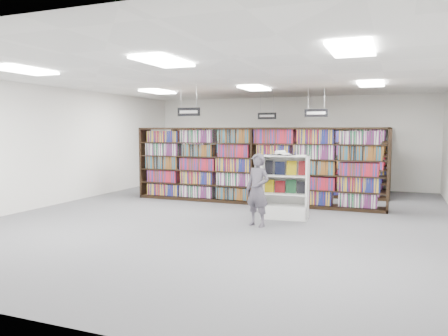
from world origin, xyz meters
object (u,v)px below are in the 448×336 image
(endcap_display, at_px, (285,197))
(bookshelf_row_near, at_px, (254,166))
(open_book, at_px, (281,154))
(shopper, at_px, (258,190))

(endcap_display, bearing_deg, bookshelf_row_near, 123.12)
(open_book, relative_size, shopper, 0.43)
(shopper, bearing_deg, endcap_display, 91.48)
(endcap_display, distance_m, open_book, 1.02)
(endcap_display, xyz_separation_m, shopper, (-0.35, -1.04, 0.29))
(endcap_display, height_order, shopper, shopper)
(bookshelf_row_near, xyz_separation_m, endcap_display, (1.28, -1.66, -0.56))
(bookshelf_row_near, distance_m, shopper, 2.87)
(open_book, bearing_deg, shopper, -82.83)
(bookshelf_row_near, bearing_deg, shopper, -70.93)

